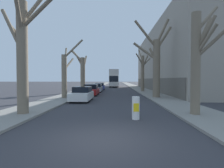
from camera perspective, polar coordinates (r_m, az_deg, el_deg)
ground_plane at (r=6.30m, az=-3.40°, el=-17.83°), size 300.00×300.00×0.00m
sidewalk_left at (r=56.27m, az=-4.45°, el=-0.53°), size 3.05×120.00×0.12m
sidewalk_right at (r=56.17m, az=6.57°, el=-0.54°), size 3.05×120.00×0.12m
building_facade_right at (r=36.11m, az=20.12°, el=7.06°), size 10.08×36.48×11.26m
street_tree_left_0 at (r=11.42m, az=-27.19°, el=9.47°), size 3.93×2.63×7.35m
street_tree_left_1 at (r=19.34m, az=-15.06°, el=3.47°), size 2.57×2.66×6.33m
street_tree_left_2 at (r=28.92m, az=-9.70°, el=4.11°), size 2.53×2.74×7.04m
street_tree_right_0 at (r=10.98m, az=26.26°, el=7.46°), size 1.87×2.76×6.37m
street_tree_right_1 at (r=19.97m, az=14.10°, el=6.65°), size 4.10×2.09×8.74m
street_tree_right_2 at (r=29.61m, az=9.96°, el=4.01°), size 2.69×2.63×7.21m
double_decker_bus at (r=48.31m, az=0.69°, el=2.15°), size 2.43×10.92×4.61m
parked_car_0 at (r=17.10m, az=-9.76°, el=-3.28°), size 1.75×4.08×1.38m
parked_car_1 at (r=22.96m, az=-6.83°, el=-1.99°), size 1.78×4.12×1.45m
parked_car_2 at (r=28.73m, az=-5.13°, el=-1.33°), size 1.74×4.48×1.37m
parked_car_3 at (r=34.26m, az=-4.04°, el=-0.87°), size 1.75×4.04×1.36m
traffic_bollard at (r=9.25m, az=7.77°, el=-7.77°), size 0.40×0.41×1.19m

